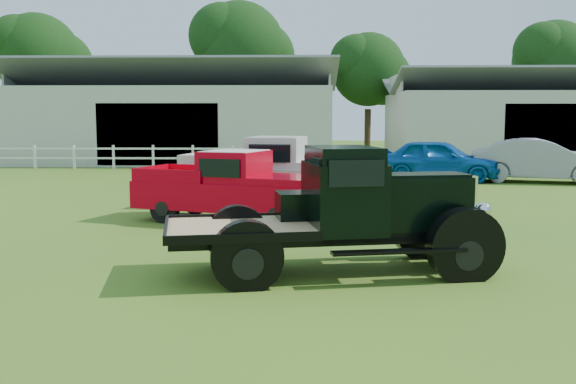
# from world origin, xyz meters

# --- Properties ---
(ground) EXTENTS (120.00, 120.00, 0.00)m
(ground) POSITION_xyz_m (0.00, 0.00, 0.00)
(ground) COLOR #426721
(shed_left) EXTENTS (18.80, 10.20, 5.60)m
(shed_left) POSITION_xyz_m (-7.00, 26.00, 2.80)
(shed_left) COLOR #BAB8A8
(shed_left) RESTS_ON ground
(shed_right) EXTENTS (16.80, 9.20, 5.20)m
(shed_right) POSITION_xyz_m (14.00, 27.00, 2.60)
(shed_right) COLOR #BAB8A8
(shed_right) RESTS_ON ground
(fence_rail) EXTENTS (14.20, 0.16, 1.20)m
(fence_rail) POSITION_xyz_m (-8.00, 20.00, 0.60)
(fence_rail) COLOR white
(fence_rail) RESTS_ON ground
(tree_a) EXTENTS (6.30, 6.30, 10.50)m
(tree_a) POSITION_xyz_m (-18.00, 33.00, 5.25)
(tree_a) COLOR black
(tree_a) RESTS_ON ground
(tree_b) EXTENTS (6.90, 6.90, 11.50)m
(tree_b) POSITION_xyz_m (-4.00, 34.00, 5.75)
(tree_b) COLOR black
(tree_b) RESTS_ON ground
(tree_c) EXTENTS (5.40, 5.40, 9.00)m
(tree_c) POSITION_xyz_m (5.00, 33.00, 4.50)
(tree_c) COLOR black
(tree_c) RESTS_ON ground
(tree_d) EXTENTS (6.00, 6.00, 10.00)m
(tree_d) POSITION_xyz_m (18.00, 34.00, 5.00)
(tree_d) COLOR black
(tree_d) RESTS_ON ground
(vintage_flatbed) EXTENTS (5.60, 3.04, 2.10)m
(vintage_flatbed) POSITION_xyz_m (1.07, -1.40, 1.05)
(vintage_flatbed) COLOR black
(vintage_flatbed) RESTS_ON ground
(red_pickup) EXTENTS (5.26, 3.46, 1.79)m
(red_pickup) POSITION_xyz_m (-1.26, 3.81, 0.90)
(red_pickup) COLOR #C10016
(red_pickup) RESTS_ON ground
(white_pickup) EXTENTS (5.69, 3.02, 1.98)m
(white_pickup) POSITION_xyz_m (-0.35, 6.55, 0.99)
(white_pickup) COLOR beige
(white_pickup) RESTS_ON ground
(misc_car_blue) EXTENTS (5.38, 3.48, 1.70)m
(misc_car_blue) POSITION_xyz_m (6.10, 14.55, 0.85)
(misc_car_blue) COLOR #0D52A8
(misc_car_blue) RESTS_ON ground
(misc_car_grey) EXTENTS (5.57, 3.20, 1.74)m
(misc_car_grey) POSITION_xyz_m (9.93, 13.74, 0.87)
(misc_car_grey) COLOR gray
(misc_car_grey) RESTS_ON ground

